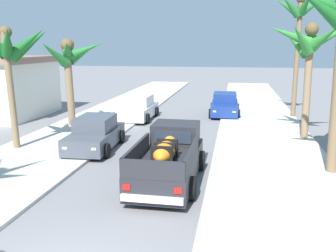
{
  "coord_description": "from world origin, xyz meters",
  "views": [
    {
      "loc": [
        3.33,
        -6.12,
        4.69
      ],
      "look_at": [
        0.46,
        9.93,
        1.2
      ],
      "focal_mm": 40.03,
      "sensor_mm": 36.0,
      "label": 1
    }
  ],
  "objects_px": {
    "car_left_mid": "(225,105)",
    "palm_tree_right_fore": "(7,47)",
    "car_right_near": "(95,134)",
    "car_right_mid": "(139,108)",
    "pickup_truck": "(169,158)",
    "palm_tree_right_mid": "(298,16)",
    "palm_tree_left_fore": "(308,45)",
    "palm_tree_right_back": "(69,57)"
  },
  "relations": [
    {
      "from": "car_right_near",
      "to": "car_right_mid",
      "type": "bearing_deg",
      "value": 88.9
    },
    {
      "from": "palm_tree_right_back",
      "to": "pickup_truck",
      "type": "bearing_deg",
      "value": -47.34
    },
    {
      "from": "car_right_near",
      "to": "car_right_mid",
      "type": "distance_m",
      "value": 7.39
    },
    {
      "from": "car_right_near",
      "to": "palm_tree_right_fore",
      "type": "height_order",
      "value": "palm_tree_right_fore"
    },
    {
      "from": "pickup_truck",
      "to": "palm_tree_right_mid",
      "type": "height_order",
      "value": "palm_tree_right_mid"
    },
    {
      "from": "palm_tree_left_fore",
      "to": "palm_tree_right_fore",
      "type": "relative_size",
      "value": 1.04
    },
    {
      "from": "car_right_mid",
      "to": "palm_tree_right_mid",
      "type": "xyz_separation_m",
      "value": [
        9.91,
        2.3,
        5.82
      ]
    },
    {
      "from": "car_left_mid",
      "to": "palm_tree_right_fore",
      "type": "relative_size",
      "value": 0.76
    },
    {
      "from": "car_right_near",
      "to": "car_left_mid",
      "type": "distance_m",
      "value": 11.35
    },
    {
      "from": "palm_tree_right_fore",
      "to": "palm_tree_right_back",
      "type": "relative_size",
      "value": 1.1
    },
    {
      "from": "pickup_truck",
      "to": "car_right_mid",
      "type": "bearing_deg",
      "value": 109.93
    },
    {
      "from": "car_left_mid",
      "to": "car_right_mid",
      "type": "xyz_separation_m",
      "value": [
        -5.48,
        -2.48,
        0.0
      ]
    },
    {
      "from": "car_right_near",
      "to": "palm_tree_right_mid",
      "type": "xyz_separation_m",
      "value": [
        10.05,
        9.69,
        5.82
      ]
    },
    {
      "from": "car_left_mid",
      "to": "pickup_truck",
      "type": "bearing_deg",
      "value": -96.6
    },
    {
      "from": "car_left_mid",
      "to": "palm_tree_right_back",
      "type": "relative_size",
      "value": 0.84
    },
    {
      "from": "pickup_truck",
      "to": "palm_tree_right_mid",
      "type": "xyz_separation_m",
      "value": [
        5.98,
        13.16,
        5.72
      ]
    },
    {
      "from": "pickup_truck",
      "to": "car_right_near",
      "type": "height_order",
      "value": "pickup_truck"
    },
    {
      "from": "car_left_mid",
      "to": "palm_tree_right_mid",
      "type": "distance_m",
      "value": 7.32
    },
    {
      "from": "pickup_truck",
      "to": "car_left_mid",
      "type": "distance_m",
      "value": 13.42
    },
    {
      "from": "car_right_near",
      "to": "palm_tree_right_mid",
      "type": "bearing_deg",
      "value": 43.94
    },
    {
      "from": "car_right_mid",
      "to": "palm_tree_left_fore",
      "type": "relative_size",
      "value": 0.73
    },
    {
      "from": "palm_tree_right_fore",
      "to": "car_left_mid",
      "type": "bearing_deg",
      "value": 49.74
    },
    {
      "from": "car_right_mid",
      "to": "palm_tree_right_mid",
      "type": "relative_size",
      "value": 0.54
    },
    {
      "from": "pickup_truck",
      "to": "palm_tree_left_fore",
      "type": "distance_m",
      "value": 9.89
    },
    {
      "from": "pickup_truck",
      "to": "car_right_near",
      "type": "bearing_deg",
      "value": 139.6
    },
    {
      "from": "car_right_mid",
      "to": "palm_tree_right_back",
      "type": "xyz_separation_m",
      "value": [
        -3.22,
        -3.09,
        3.37
      ]
    },
    {
      "from": "palm_tree_left_fore",
      "to": "palm_tree_right_mid",
      "type": "height_order",
      "value": "palm_tree_right_mid"
    },
    {
      "from": "car_right_mid",
      "to": "palm_tree_right_fore",
      "type": "relative_size",
      "value": 0.76
    },
    {
      "from": "car_right_mid",
      "to": "palm_tree_right_back",
      "type": "bearing_deg",
      "value": -136.16
    },
    {
      "from": "car_right_near",
      "to": "palm_tree_left_fore",
      "type": "xyz_separation_m",
      "value": [
        9.72,
        3.63,
        4.04
      ]
    },
    {
      "from": "car_right_mid",
      "to": "palm_tree_right_fore",
      "type": "xyz_separation_m",
      "value": [
        -3.64,
        -8.28,
        3.92
      ]
    },
    {
      "from": "palm_tree_right_fore",
      "to": "palm_tree_right_mid",
      "type": "bearing_deg",
      "value": 38.0
    },
    {
      "from": "palm_tree_left_fore",
      "to": "palm_tree_right_mid",
      "type": "relative_size",
      "value": 0.74
    },
    {
      "from": "pickup_truck",
      "to": "car_right_near",
      "type": "relative_size",
      "value": 1.21
    },
    {
      "from": "palm_tree_right_mid",
      "to": "car_right_mid",
      "type": "bearing_deg",
      "value": -166.91
    },
    {
      "from": "pickup_truck",
      "to": "palm_tree_right_fore",
      "type": "bearing_deg",
      "value": 161.26
    },
    {
      "from": "palm_tree_right_mid",
      "to": "pickup_truck",
      "type": "bearing_deg",
      "value": -114.44
    },
    {
      "from": "palm_tree_right_fore",
      "to": "palm_tree_right_back",
      "type": "bearing_deg",
      "value": 85.39
    },
    {
      "from": "palm_tree_left_fore",
      "to": "palm_tree_right_fore",
      "type": "xyz_separation_m",
      "value": [
        -13.22,
        -4.53,
        -0.12
      ]
    },
    {
      "from": "car_left_mid",
      "to": "palm_tree_right_mid",
      "type": "relative_size",
      "value": 0.54
    },
    {
      "from": "pickup_truck",
      "to": "car_right_near",
      "type": "distance_m",
      "value": 5.35
    },
    {
      "from": "car_right_near",
      "to": "car_right_mid",
      "type": "relative_size",
      "value": 1.01
    }
  ]
}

